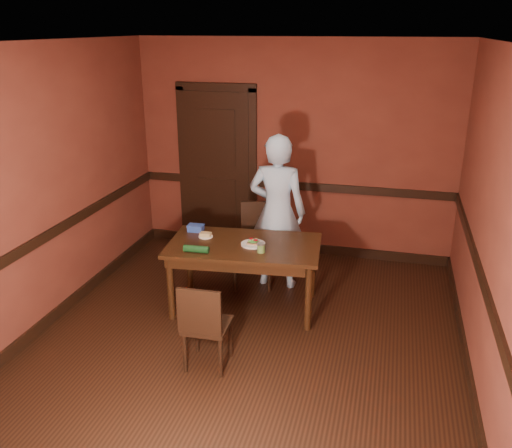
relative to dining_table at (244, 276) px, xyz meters
The scene contains 22 objects.
floor 0.74m from the dining_table, 72.52° to the right, with size 4.00×4.50×0.01m, color black.
ceiling 2.42m from the dining_table, 72.52° to the right, with size 4.00×4.50×0.01m, color silver.
wall_back 1.92m from the dining_table, 83.31° to the left, with size 4.00×0.02×2.70m, color brown.
wall_front 3.03m from the dining_table, 86.16° to the right, with size 4.00×0.02×2.70m, color brown.
wall_left 2.15m from the dining_table, 161.34° to the right, with size 0.02×4.50×2.70m, color brown.
wall_right 2.48m from the dining_table, 15.56° to the right, with size 0.02×4.50×2.70m, color brown.
dado_back 1.72m from the dining_table, 83.25° to the left, with size 4.00×0.03×0.10m, color black.
dado_left 1.97m from the dining_table, 161.20° to the right, with size 0.03×4.50×0.10m, color black.
dado_right 2.32m from the dining_table, 15.66° to the right, with size 0.03×4.50×0.10m, color black.
baseboard_back 1.66m from the dining_table, 83.25° to the left, with size 4.00×0.03×0.12m, color black.
baseboard_left 1.92m from the dining_table, 161.20° to the right, with size 0.03×4.50×0.12m, color black.
baseboard_right 2.28m from the dining_table, 15.66° to the right, with size 0.03×4.50×0.12m, color black.
door 1.94m from the dining_table, 116.70° to the left, with size 1.05×0.07×2.20m.
dining_table is the anchor object (origin of this frame).
chair_far 0.55m from the dining_table, 97.04° to the left, with size 0.44×0.44×0.95m, color black, non-canonical shape.
chair_near 1.08m from the dining_table, 91.72° to the right, with size 0.38×0.38×0.81m, color black, non-canonical shape.
person 0.84m from the dining_table, 71.95° to the left, with size 0.64×0.42×1.75m, color #AACDE6.
sandwich_plate 0.39m from the dining_table, ahead, with size 0.25×0.25×0.06m.
sauce_jar 0.50m from the dining_table, 37.60° to the right, with size 0.08×0.08×0.10m.
cheese_saucer 0.59m from the dining_table, 169.15° to the left, with size 0.15×0.15×0.05m.
food_tub 0.76m from the dining_table, 160.12° to the left, with size 0.18×0.12×0.07m.
wrapped_veg 0.65m from the dining_table, 140.04° to the right, with size 0.07×0.07×0.25m, color #16441B.
Camera 1 is at (1.20, -4.31, 2.82)m, focal length 38.00 mm.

